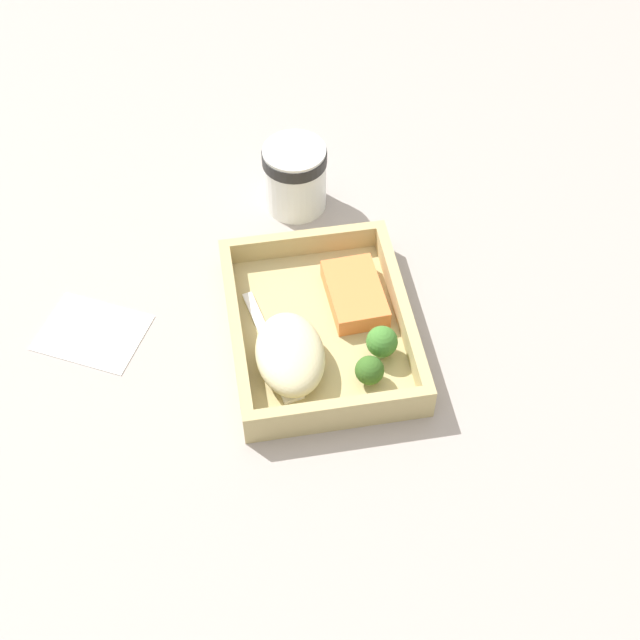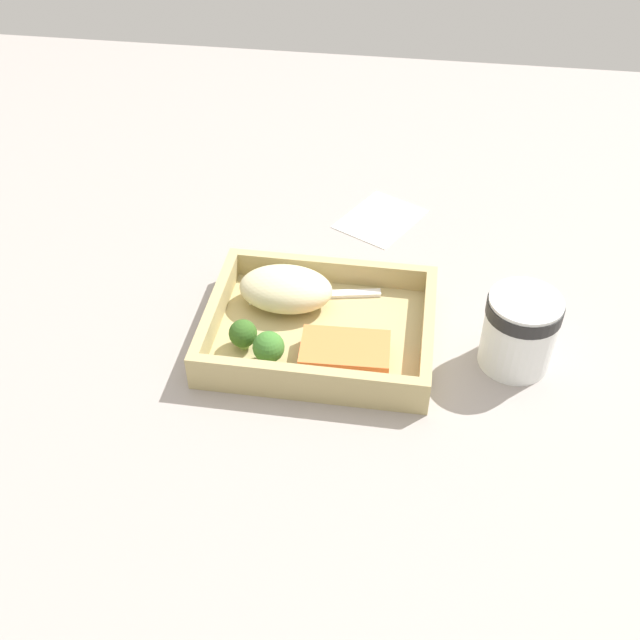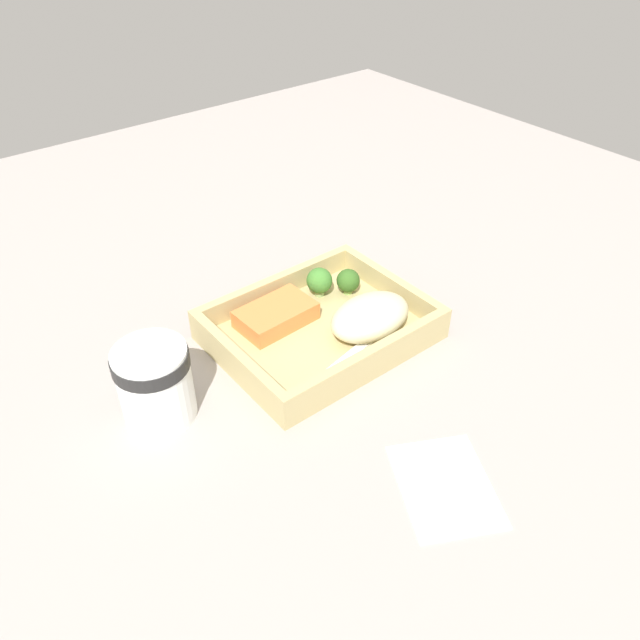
% 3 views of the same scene
% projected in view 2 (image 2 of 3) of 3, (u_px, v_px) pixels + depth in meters
% --- Properties ---
extents(ground_plane, '(1.60, 1.60, 0.02)m').
position_uv_depth(ground_plane, '(320.00, 345.00, 0.84)').
color(ground_plane, '#9C938E').
extents(takeout_tray, '(0.25, 0.19, 0.01)m').
position_uv_depth(takeout_tray, '(320.00, 334.00, 0.83)').
color(takeout_tray, tan).
rests_on(takeout_tray, ground_plane).
extents(tray_rim, '(0.25, 0.19, 0.03)m').
position_uv_depth(tray_rim, '(320.00, 320.00, 0.82)').
color(tray_rim, tan).
rests_on(tray_rim, takeout_tray).
extents(salmon_fillet, '(0.10, 0.06, 0.02)m').
position_uv_depth(salmon_fillet, '(345.00, 354.00, 0.78)').
color(salmon_fillet, orange).
rests_on(salmon_fillet, takeout_tray).
extents(mashed_potatoes, '(0.11, 0.07, 0.04)m').
position_uv_depth(mashed_potatoes, '(286.00, 289.00, 0.85)').
color(mashed_potatoes, beige).
rests_on(mashed_potatoes, takeout_tray).
extents(broccoli_floret_1, '(0.03, 0.03, 0.03)m').
position_uv_depth(broccoli_floret_1, '(243.00, 334.00, 0.79)').
color(broccoli_floret_1, '#7BA04F').
rests_on(broccoli_floret_1, takeout_tray).
extents(broccoli_floret_2, '(0.03, 0.03, 0.04)m').
position_uv_depth(broccoli_floret_2, '(269.00, 348.00, 0.77)').
color(broccoli_floret_2, '#83A064').
rests_on(broccoli_floret_2, takeout_tray).
extents(fork, '(0.16, 0.05, 0.00)m').
position_uv_depth(fork, '(308.00, 295.00, 0.87)').
color(fork, white).
rests_on(fork, takeout_tray).
extents(paper_cup, '(0.08, 0.08, 0.09)m').
position_uv_depth(paper_cup, '(520.00, 328.00, 0.77)').
color(paper_cup, white).
rests_on(paper_cup, ground_plane).
extents(receipt_slip, '(0.13, 0.14, 0.00)m').
position_uv_depth(receipt_slip, '(380.00, 219.00, 1.01)').
color(receipt_slip, white).
rests_on(receipt_slip, ground_plane).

